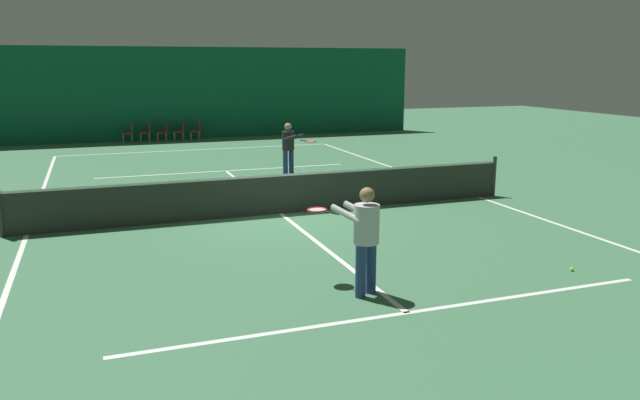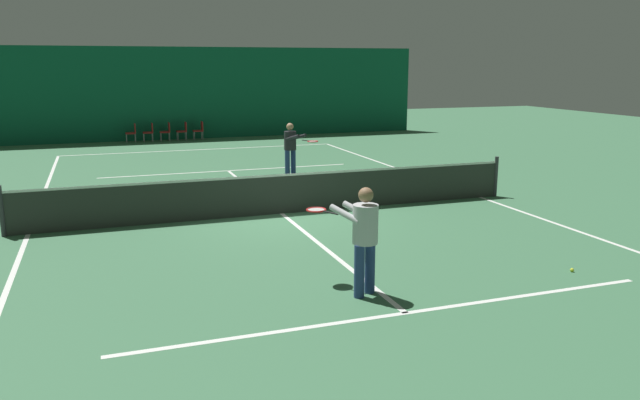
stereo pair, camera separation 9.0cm
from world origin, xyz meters
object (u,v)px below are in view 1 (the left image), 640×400
Objects in this scene: player_near at (364,233)px; courtside_chair_4 at (196,129)px; courtside_chair_1 at (146,131)px; courtside_chair_3 at (180,130)px; tennis_net at (280,193)px; player_far at (289,145)px; courtside_chair_2 at (163,130)px; courtside_chair_0 at (129,132)px; tennis_ball at (572,269)px.

courtside_chair_4 is at bearing -30.64° from player_near.
courtside_chair_1 is 1.50m from courtside_chair_3.
tennis_net is 5.53m from player_near.
player_far is 1.98× the size of courtside_chair_3.
courtside_chair_3 and courtside_chair_4 have the same top height.
courtside_chair_2 is at bearing 167.47° from player_far.
courtside_chair_0 is (-4.26, 10.55, -0.48)m from player_far.
tennis_ball is (3.05, -21.12, -0.45)m from courtside_chair_4.
courtside_chair_1 is at bearing 171.22° from player_far.
tennis_net is 7.22× the size of player_far.
player_far reaches higher than courtside_chair_1.
tennis_net is at bearing 1.07° from courtside_chair_3.
tennis_net reaches higher than courtside_chair_3.
tennis_net is 5.15m from player_far.
tennis_ball is at bearing -122.06° from player_near.
player_far reaches higher than courtside_chair_2.
courtside_chair_3 is at bearing 100.21° from tennis_ball.
courtside_chair_0 reaches higher than tennis_ball.
courtside_chair_4 is (1.50, 0.00, 0.00)m from courtside_chair_2.
player_far is 10.64m from courtside_chair_4.
player_near is 25.59× the size of tennis_ball.
courtside_chair_2 is 1.00× the size of courtside_chair_3.
courtside_chair_0 is 1.00× the size of courtside_chair_3.
courtside_chair_2 and courtside_chair_3 have the same top height.
tennis_net is 14.29× the size of courtside_chair_3.
player_far is at bearing 6.78° from courtside_chair_4.
courtside_chair_0 is 12.73× the size of tennis_ball.
courtside_chair_2 is (-0.75, 20.89, -0.50)m from player_near.
player_near is 20.95m from courtside_chair_1.
player_near is 2.01× the size of courtside_chair_2.
tennis_net is at bearing 6.63° from courtside_chair_1.
tennis_net is at bearing 3.86° from courtside_chair_2.
courtside_chair_0 and courtside_chair_2 have the same top height.
courtside_chair_1 and courtside_chair_2 have the same top height.
tennis_net is 15.40m from courtside_chair_4.
tennis_ball is (3.81, -0.23, -0.95)m from player_near.
courtside_chair_4 is (-1.25, 10.55, -0.48)m from player_far.
courtside_chair_0 is at bearing 174.81° from player_far.
courtside_chair_0 is at bearing -22.41° from player_near.
tennis_net is at bearing -1.73° from courtside_chair_4.
courtside_chair_3 is 0.75m from courtside_chair_4.
tennis_net reaches higher than courtside_chair_1.
tennis_ball is (4.55, -21.12, -0.45)m from courtside_chair_2.
courtside_chair_1 is 2.26m from courtside_chair_4.
courtside_chair_0 is at bearing -90.00° from courtside_chair_2.
tennis_net is 14.29× the size of courtside_chair_2.
courtside_chair_2 is at bearing -90.00° from courtside_chair_4.
tennis_ball is at bearing 8.22° from courtside_chair_4.
courtside_chair_2 is 12.73× the size of tennis_ball.
courtside_chair_1 is 1.00× the size of courtside_chair_4.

